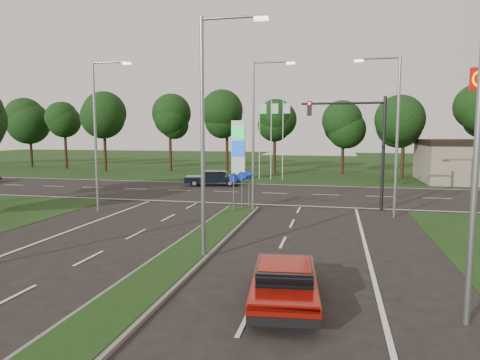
# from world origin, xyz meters

# --- Properties ---
(ground) EXTENTS (160.00, 160.00, 0.00)m
(ground) POSITION_xyz_m (0.00, 0.00, 0.00)
(ground) COLOR black
(ground) RESTS_ON ground
(verge_far) EXTENTS (160.00, 50.00, 0.02)m
(verge_far) POSITION_xyz_m (0.00, 55.00, 0.00)
(verge_far) COLOR #193110
(verge_far) RESTS_ON ground
(cross_road) EXTENTS (160.00, 12.00, 0.02)m
(cross_road) POSITION_xyz_m (0.00, 24.00, 0.00)
(cross_road) COLOR black
(cross_road) RESTS_ON ground
(median_kerb) EXTENTS (2.00, 26.00, 0.12)m
(median_kerb) POSITION_xyz_m (0.00, 4.00, 0.06)
(median_kerb) COLOR slate
(median_kerb) RESTS_ON ground
(streetlight_median_near) EXTENTS (2.53, 0.22, 9.00)m
(streetlight_median_near) POSITION_xyz_m (1.00, 6.00, 5.08)
(streetlight_median_near) COLOR gray
(streetlight_median_near) RESTS_ON ground
(streetlight_median_far) EXTENTS (2.53, 0.22, 9.00)m
(streetlight_median_far) POSITION_xyz_m (1.00, 16.00, 5.08)
(streetlight_median_far) COLOR gray
(streetlight_median_far) RESTS_ON ground
(streetlight_left_far) EXTENTS (2.53, 0.22, 9.00)m
(streetlight_left_far) POSITION_xyz_m (-8.30, 14.00, 5.08)
(streetlight_left_far) COLOR gray
(streetlight_left_far) RESTS_ON ground
(streetlight_right_far) EXTENTS (2.53, 0.22, 9.00)m
(streetlight_right_far) POSITION_xyz_m (8.80, 16.00, 5.08)
(streetlight_right_far) COLOR gray
(streetlight_right_far) RESTS_ON ground
(streetlight_right_near) EXTENTS (2.53, 0.22, 9.00)m
(streetlight_right_near) POSITION_xyz_m (8.80, 2.00, 5.08)
(streetlight_right_near) COLOR gray
(streetlight_right_near) RESTS_ON ground
(traffic_signal) EXTENTS (5.10, 0.42, 7.00)m
(traffic_signal) POSITION_xyz_m (7.19, 18.00, 4.65)
(traffic_signal) COLOR black
(traffic_signal) RESTS_ON ground
(median_signs) EXTENTS (1.16, 1.76, 2.38)m
(median_signs) POSITION_xyz_m (0.00, 16.40, 1.71)
(median_signs) COLOR gray
(median_signs) RESTS_ON ground
(gas_pylon) EXTENTS (5.80, 1.26, 8.00)m
(gas_pylon) POSITION_xyz_m (-3.79, 33.05, 3.20)
(gas_pylon) COLOR silver
(gas_pylon) RESTS_ON ground
(treeline_far) EXTENTS (6.00, 6.00, 9.90)m
(treeline_far) POSITION_xyz_m (0.10, 39.93, 6.83)
(treeline_far) COLOR black
(treeline_far) RESTS_ON ground
(red_sedan) EXTENTS (2.22, 4.50, 1.19)m
(red_sedan) POSITION_xyz_m (4.34, 2.35, 0.64)
(red_sedan) COLOR #910E07
(red_sedan) RESTS_ON ground
(navy_sedan) EXTENTS (5.23, 3.03, 1.35)m
(navy_sedan) POSITION_xyz_m (-5.13, 27.66, 0.73)
(navy_sedan) COLOR black
(navy_sedan) RESTS_ON ground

